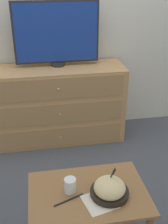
{
  "coord_description": "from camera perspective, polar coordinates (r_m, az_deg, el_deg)",
  "views": [
    {
      "loc": [
        -0.26,
        -2.96,
        1.7
      ],
      "look_at": [
        0.03,
        -1.28,
        0.83
      ],
      "focal_mm": 45.0,
      "sensor_mm": 36.0,
      "label": 1
    }
  ],
  "objects": [
    {
      "name": "napkin",
      "position": [
        1.74,
        3.21,
        -17.74
      ],
      "size": [
        0.22,
        0.22,
        0.0
      ],
      "color": "silver",
      "rests_on": "coffee_table"
    },
    {
      "name": "dresser",
      "position": [
        3.0,
        -5.41,
        1.51
      ],
      "size": [
        1.39,
        0.47,
        0.81
      ],
      "color": "tan",
      "rests_on": "ground_plane"
    },
    {
      "name": "coffee_table",
      "position": [
        1.85,
        0.86,
        -17.96
      ],
      "size": [
        0.73,
        0.5,
        0.47
      ],
      "color": "olive",
      "rests_on": "ground_plane"
    },
    {
      "name": "takeout_bowl",
      "position": [
        1.76,
        5.21,
        -15.3
      ],
      "size": [
        0.23,
        0.23,
        0.17
      ],
      "color": "black",
      "rests_on": "coffee_table"
    },
    {
      "name": "wall_back",
      "position": [
        3.02,
        -5.13,
        19.48
      ],
      "size": [
        12.0,
        0.05,
        2.6
      ],
      "color": "silver",
      "rests_on": "ground_plane"
    },
    {
      "name": "knife",
      "position": [
        1.75,
        -3.14,
        -17.43
      ],
      "size": [
        0.19,
        0.08,
        0.01
      ],
      "color": "black",
      "rests_on": "coffee_table"
    },
    {
      "name": "ground_plane",
      "position": [
        3.42,
        -4.2,
        -2.68
      ],
      "size": [
        12.0,
        12.0,
        0.0
      ],
      "primitive_type": "plane",
      "color": "#474C56"
    },
    {
      "name": "drink_cup",
      "position": [
        1.77,
        -2.82,
        -14.79
      ],
      "size": [
        0.07,
        0.07,
        0.09
      ],
      "color": "beige",
      "rests_on": "coffee_table"
    },
    {
      "name": "tv",
      "position": [
        2.85,
        -5.63,
        15.59
      ],
      "size": [
        0.84,
        0.14,
        0.63
      ],
      "color": "#232328",
      "rests_on": "dresser"
    }
  ]
}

